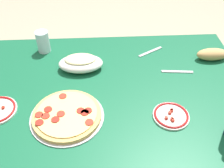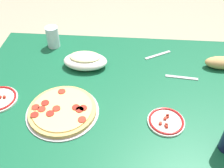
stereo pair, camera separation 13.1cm
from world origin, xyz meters
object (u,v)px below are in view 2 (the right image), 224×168
Objects in this scene: baked_pasta_dish at (85,60)px; side_plate_far at (166,121)px; bread_loaf at (222,63)px; pepperoni_pizza at (62,110)px; water_glass at (53,37)px; dining_table at (112,103)px.

side_plate_far is (0.42, -0.37, -0.03)m from baked_pasta_dish.
baked_pasta_dish is 1.34× the size of bread_loaf.
side_plate_far is at bearing -2.74° from pepperoni_pizza.
pepperoni_pizza is at bearing -72.18° from water_glass.
side_plate_far is at bearing -38.34° from dining_table.
baked_pasta_dish reaches higher than side_plate_far.
water_glass is 0.71× the size of bread_loaf.
baked_pasta_dish is at bearing -176.43° from bread_loaf.
pepperoni_pizza is 1.39× the size of baked_pasta_dish.
dining_table is 0.30m from pepperoni_pizza.
bread_loaf is at bearing 20.39° from dining_table.
pepperoni_pizza is at bearing -139.77° from dining_table.
baked_pasta_dish is at bearing 81.56° from pepperoni_pizza.
bread_loaf is (0.74, 0.05, -0.01)m from baked_pasta_dish.
pepperoni_pizza is at bearing -153.50° from bread_loaf.
dining_table is at bearing 40.23° from pepperoni_pizza.
dining_table is 11.05× the size of water_glass.
bread_loaf reaches higher than side_plate_far.
pepperoni_pizza is 2.03× the size of side_plate_far.
bread_loaf reaches higher than pepperoni_pizza.
pepperoni_pizza is 0.47m from side_plate_far.
baked_pasta_dish is at bearing -39.45° from water_glass.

